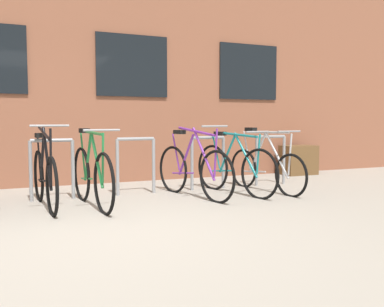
# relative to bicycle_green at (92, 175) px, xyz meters

# --- Properties ---
(ground_plane) EXTENTS (42.00, 42.00, 0.00)m
(ground_plane) POSITION_rel_bicycle_green_xyz_m (-0.11, -1.24, -0.40)
(ground_plane) COLOR #9E998E
(storefront_building) EXTENTS (28.00, 6.41, 6.14)m
(storefront_building) POSITION_rel_bicycle_green_xyz_m (-0.11, 5.15, 2.67)
(storefront_building) COLOR brown
(storefront_building) RESTS_ON ground
(bike_rack) EXTENTS (6.61, 0.05, 0.86)m
(bike_rack) POSITION_rel_bicycle_green_xyz_m (0.17, 0.66, 0.12)
(bike_rack) COLOR gray
(bike_rack) RESTS_ON ground
(bicycle_green) EXTENTS (0.44, 1.77, 1.03)m
(bicycle_green) POSITION_rel_bicycle_green_xyz_m (0.00, 0.00, 0.00)
(bicycle_green) COLOR black
(bicycle_green) RESTS_ON ground
(bicycle_purple) EXTENTS (0.55, 1.76, 1.07)m
(bicycle_purple) POSITION_rel_bicycle_green_xyz_m (1.47, 0.11, -0.01)
(bicycle_purple) COLOR black
(bicycle_purple) RESTS_ON ground
(bicycle_silver) EXTENTS (0.45, 1.73, 1.02)m
(bicycle_silver) POSITION_rel_bicycle_green_xyz_m (2.71, 0.12, -0.03)
(bicycle_silver) COLOR black
(bicycle_silver) RESTS_ON ground
(bicycle_black) EXTENTS (0.44, 1.78, 1.08)m
(bicycle_black) POSITION_rel_bicycle_green_xyz_m (-0.56, 0.18, -0.01)
(bicycle_black) COLOR black
(bicycle_black) RESTS_ON ground
(bicycle_teal) EXTENTS (0.55, 1.75, 0.98)m
(bicycle_teal) POSITION_rel_bicycle_green_xyz_m (2.16, 0.12, -0.01)
(bicycle_teal) COLOR black
(bicycle_teal) RESTS_ON ground
(planter_box) EXTENTS (0.70, 0.44, 0.60)m
(planter_box) POSITION_rel_bicycle_green_xyz_m (4.50, 1.61, -0.10)
(planter_box) COLOR brown
(planter_box) RESTS_ON ground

